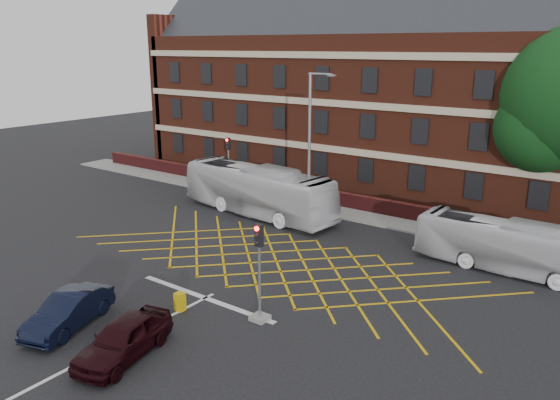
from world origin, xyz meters
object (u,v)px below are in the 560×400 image
Objects in this scene: bus_right at (510,247)px; utility_cabinet at (180,302)px; bus_left at (258,190)px; car_maroon at (124,339)px; car_navy at (69,311)px; traffic_light_far at (229,169)px; street_lamp at (310,173)px; direction_signs at (224,172)px; traffic_light_near at (259,282)px.

bus_right is 16.72m from utility_cabinet.
bus_left reaches higher than car_maroon.
car_navy is 22.33m from traffic_light_far.
traffic_light_far is at bearing 95.88° from car_navy.
traffic_light_far is at bearing 82.14° from bus_right.
car_maroon is (3.64, -0.11, 0.03)m from car_navy.
bus_right is 0.99× the size of street_lamp.
direction_signs is at bearing 155.74° from traffic_light_far.
bus_right is 12.67m from street_lamp.
bus_left reaches higher than utility_cabinet.
traffic_light_near is 13.34m from street_lamp.
bus_right reaches higher than direction_signs.
street_lamp is 11.29m from direction_signs.
car_navy is 17.37m from street_lamp.
bus_right is at bearing 58.80° from traffic_light_near.
car_maroon is 1.99× the size of direction_signs.
direction_signs is at bearing 65.61° from bus_left.
utility_cabinet is (-3.36, -1.38, -1.35)m from traffic_light_near.
traffic_light_near is at bearing -45.28° from traffic_light_far.
car_navy is 1.01× the size of traffic_light_far.
traffic_light_near is at bearing -44.43° from direction_signs.
car_maroon is at bearing -57.98° from traffic_light_far.
bus_left is 2.78× the size of car_navy.
traffic_light_far is at bearing 125.25° from utility_cabinet.
direction_signs is (-6.52, 3.87, -0.30)m from bus_left.
bus_left is 2.75× the size of car_maroon.
car_navy is (-13.04, -16.75, -0.61)m from bus_right.
car_navy reaches higher than utility_cabinet.
traffic_light_near reaches higher than car_maroon.
car_navy is at bearing -65.79° from traffic_light_far.
direction_signs is (-10.52, 3.56, -1.98)m from street_lamp.
traffic_light_far is (-12.79, 20.46, 1.02)m from car_maroon.
traffic_light_far is 10.32m from street_lamp.
car_maroon is 3.96m from utility_cabinet.
traffic_light_near is at bearing 150.16° from bus_right.
bus_right is 2.20× the size of car_navy.
bus_left is 17.23m from car_navy.
bus_right is at bearing 48.30° from car_maroon.
car_navy is 0.45× the size of street_lamp.
bus_right is 11.50× the size of utility_cabinet.
street_lamp is at bearing -79.33° from bus_left.
car_navy is (3.46, -16.85, -0.97)m from bus_left.
direction_signs is (-0.84, 0.38, -0.39)m from traffic_light_far.
street_lamp is (-12.50, 0.42, 2.04)m from bus_right.
street_lamp is 11.60× the size of utility_cabinet.
bus_left is at bearing 128.70° from traffic_light_near.
bus_left reaches higher than car_navy.
street_lamp reaches higher than car_navy.
car_maroon reaches higher than utility_cabinet.
street_lamp is at bearing 89.45° from bus_right.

